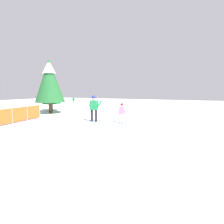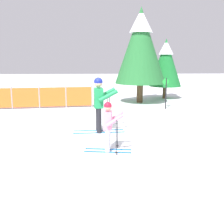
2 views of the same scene
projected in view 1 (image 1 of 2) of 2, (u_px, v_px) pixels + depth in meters
name	position (u px, v px, depth m)	size (l,w,h in m)	color
ground_plane	(89.00, 122.00, 11.43)	(60.00, 60.00, 0.00)	white
skier_adult	(94.00, 106.00, 11.42)	(1.65, 0.77, 1.73)	#1966B2
skier_child	(122.00, 111.00, 10.90)	(1.21, 0.58, 1.26)	#1966B2
safety_fence	(12.00, 115.00, 10.71)	(4.86, 0.61, 1.05)	gray
conifer_far	(49.00, 80.00, 15.41)	(2.57, 2.57, 4.77)	#4C3823
conifer_near	(51.00, 90.00, 17.58)	(1.80, 1.80, 3.34)	#4C3823
trail_marker	(74.00, 104.00, 15.73)	(0.28, 0.09, 1.41)	black
snow_mound	(110.00, 130.00, 9.19)	(1.38, 1.18, 0.55)	white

